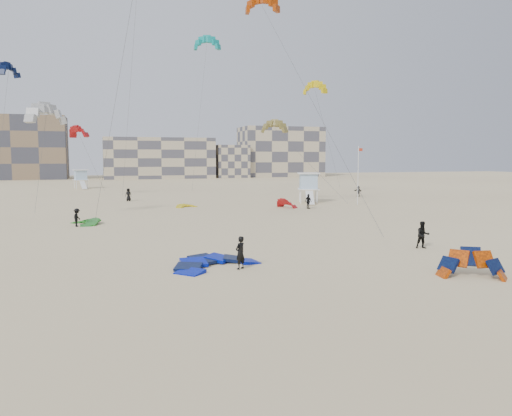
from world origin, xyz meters
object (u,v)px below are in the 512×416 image
object	(u,v)px
kite_ground_blue	(215,266)
kite_ground_orange	(471,277)
lifeguard_tower_near	(308,188)
kitesurfer_main	(240,253)

from	to	relation	value
kite_ground_blue	kite_ground_orange	size ratio (longest dim) A/B	1.49
lifeguard_tower_near	kitesurfer_main	bearing A→B (deg)	-99.88
kitesurfer_main	lifeguard_tower_near	xyz separation A→B (m)	(20.13, 37.07, 1.13)
kite_ground_blue	lifeguard_tower_near	xyz separation A→B (m)	(21.35, 35.90, 2.07)
kite_ground_blue	kitesurfer_main	size ratio (longest dim) A/B	2.73
kite_ground_blue	kitesurfer_main	world-z (taller)	kitesurfer_main
kite_ground_blue	kite_ground_orange	xyz separation A→B (m)	(12.40, -6.72, 0.00)
kitesurfer_main	lifeguard_tower_near	size ratio (longest dim) A/B	0.31
kitesurfer_main	lifeguard_tower_near	world-z (taller)	lifeguard_tower_near
kitesurfer_main	lifeguard_tower_near	distance (m)	42.20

